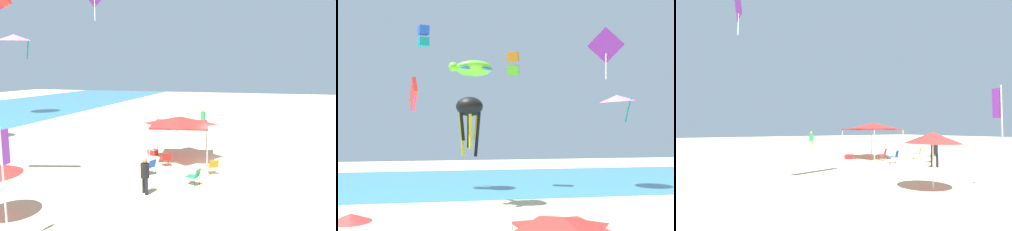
# 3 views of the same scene
# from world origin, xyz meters

# --- Properties ---
(ground) EXTENTS (120.00, 120.00, 0.10)m
(ground) POSITION_xyz_m (0.00, 0.00, -0.05)
(ground) COLOR beige
(canopy_tent) EXTENTS (3.80, 3.86, 2.68)m
(canopy_tent) POSITION_xyz_m (1.23, 2.72, 2.39)
(canopy_tent) COLOR #B7B7BC
(canopy_tent) RESTS_ON ground
(folding_chair_left_of_tent) EXTENTS (0.68, 0.75, 0.82)m
(folding_chair_left_of_tent) POSITION_xyz_m (-2.89, 1.00, 0.47)
(folding_chair_left_of_tent) COLOR black
(folding_chair_left_of_tent) RESTS_ON ground
(folding_chair_right_of_tent) EXTENTS (0.80, 0.76, 0.82)m
(folding_chair_right_of_tent) POSITION_xyz_m (-1.12, 0.38, 0.47)
(folding_chair_right_of_tent) COLOR black
(folding_chair_right_of_tent) RESTS_ON ground
(folding_chair_near_cooler) EXTENTS (0.81, 0.77, 0.82)m
(folding_chair_near_cooler) POSITION_xyz_m (-0.43, 3.15, 0.47)
(folding_chair_near_cooler) COLOR black
(folding_chair_near_cooler) RESTS_ON ground
(folding_chair_facing_ocean) EXTENTS (0.74, 0.79, 0.82)m
(folding_chair_facing_ocean) POSITION_xyz_m (-2.01, 3.56, 0.47)
(folding_chair_facing_ocean) COLOR black
(folding_chair_facing_ocean) RESTS_ON ground
(cooler_box) EXTENTS (0.61, 0.73, 0.40)m
(cooler_box) POSITION_xyz_m (1.63, 4.63, 0.20)
(cooler_box) COLOR red
(cooler_box) RESTS_ON ground
(banner_flag) EXTENTS (0.36, 0.06, 3.80)m
(banner_flag) POSITION_xyz_m (-9.63, 5.60, 2.28)
(banner_flag) COLOR silver
(banner_flag) RESTS_ON ground
(person_far_stroller) EXTENTS (0.45, 0.51, 1.91)m
(person_far_stroller) POSITION_xyz_m (11.36, 2.96, 1.12)
(person_far_stroller) COLOR #C6B28C
(person_far_stroller) RESTS_ON ground
(person_by_tent) EXTENTS (0.39, 0.39, 1.65)m
(person_by_tent) POSITION_xyz_m (-4.59, 2.91, 0.97)
(person_by_tent) COLOR black
(person_by_tent) RESTS_ON ground
(kite_delta_pink) EXTENTS (4.98, 4.95, 3.13)m
(kite_delta_pink) POSITION_xyz_m (15.12, 26.88, 9.42)
(kite_delta_pink) COLOR pink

